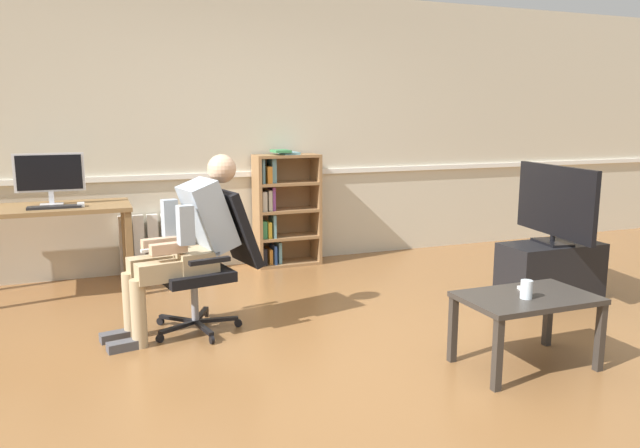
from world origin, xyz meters
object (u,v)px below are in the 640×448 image
imac_monitor (50,175)px  drinking_glass (526,289)px  office_chair (213,255)px  tv_stand (550,271)px  computer_desk (50,219)px  spare_remote (524,290)px  coffee_table (527,305)px  tv_screen (555,203)px  keyboard (55,207)px  person_seated (187,240)px  computer_mouse (81,205)px  radiator (167,243)px  bookshelf (282,209)px

imac_monitor → drinking_glass: size_ratio=5.06×
office_chair → tv_stand: size_ratio=1.19×
computer_desk → spare_remote: computer_desk is taller
spare_remote → drinking_glass: bearing=74.8°
imac_monitor → coffee_table: 3.88m
tv_screen → tv_stand: bearing=90.0°
office_chair → imac_monitor: bearing=-152.4°
computer_desk → drinking_glass: 3.79m
spare_remote → imac_monitor: bearing=-24.1°
keyboard → computer_desk: bearing=107.9°
tv_screen → computer_desk: bearing=75.0°
keyboard → tv_screen: (3.77, -1.49, 0.04)m
person_seated → tv_stand: (2.89, -0.31, -0.42)m
computer_desk → keyboard: bearing=-72.1°
computer_mouse → radiator: (0.74, 0.51, -0.48)m
tv_stand → drinking_glass: bearing=-137.3°
spare_remote → tv_stand: bearing=-118.1°
person_seated → radiator: bearing=167.0°
tv_stand → drinking_glass: size_ratio=7.63×
person_seated → spare_remote: (1.81, -1.26, -0.20)m
radiator → drinking_glass: bearing=-61.5°
bookshelf → spare_remote: 2.94m
keyboard → drinking_glass: 3.66m
bookshelf → tv_stand: bearing=-48.5°
radiator → person_seated: 1.75m
computer_mouse → spare_remote: 3.52m
tv_stand → computer_desk: bearing=156.9°
bookshelf → person_seated: 2.01m
computer_desk → spare_remote: 3.77m
tv_screen → person_seated: bearing=92.1°
imac_monitor → spare_remote: bearing=-44.4°
tv_stand → coffee_table: 1.51m
tv_stand → person_seated: bearing=174.0°
person_seated → bookshelf: bearing=132.6°
drinking_glass → coffee_table: bearing=42.2°
tv_stand → spare_remote: tv_stand is taller
radiator → tv_screen: tv_screen is taller
keyboard → computer_mouse: size_ratio=4.10×
computer_desk → drinking_glass: bearing=-45.4°
computer_desk → radiator: (0.98, 0.39, -0.36)m
imac_monitor → coffee_table: bearing=-45.4°
person_seated → tv_screen: person_seated is taller
radiator → imac_monitor: bearing=-162.1°
computer_desk → spare_remote: bearing=-43.4°
spare_remote → radiator: bearing=-39.2°
person_seated → imac_monitor: bearing=-158.0°
keyboard → drinking_glass: size_ratio=3.78×
keyboard → office_chair: office_chair is taller
person_seated → drinking_glass: (1.74, -1.37, -0.16)m
computer_mouse → radiator: bearing=34.6°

